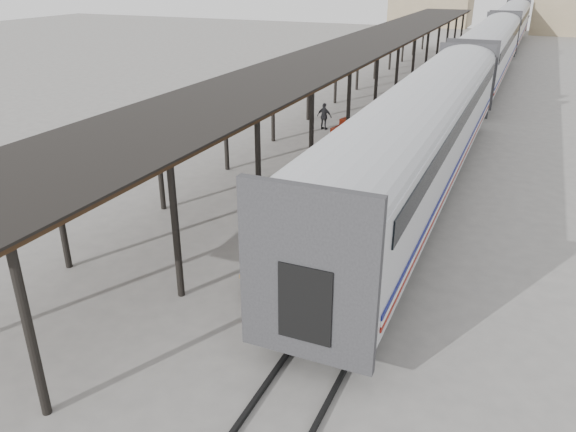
# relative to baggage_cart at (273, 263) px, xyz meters

# --- Properties ---
(ground) EXTENTS (160.00, 160.00, 0.00)m
(ground) POSITION_rel_baggage_cart_xyz_m (-0.74, 0.36, -0.65)
(ground) COLOR slate
(ground) RESTS_ON ground
(train) EXTENTS (3.45, 76.01, 4.01)m
(train) POSITION_rel_baggage_cart_xyz_m (2.45, 34.16, 2.04)
(train) COLOR silver
(train) RESTS_ON ground
(canopy) EXTENTS (4.90, 64.30, 4.15)m
(canopy) POSITION_rel_baggage_cart_xyz_m (-4.14, 24.36, 3.36)
(canopy) COLOR #422B19
(canopy) RESTS_ON ground
(rails) EXTENTS (1.54, 150.00, 0.12)m
(rails) POSITION_rel_baggage_cart_xyz_m (2.46, 34.36, -0.59)
(rails) COLOR black
(rails) RESTS_ON ground
(building_left) EXTENTS (12.00, 8.00, 6.00)m
(building_left) POSITION_rel_baggage_cart_xyz_m (-10.74, 82.36, 2.35)
(building_left) COLOR tan
(building_left) RESTS_ON ground
(baggage_cart) EXTENTS (1.65, 2.58, 0.86)m
(baggage_cart) POSITION_rel_baggage_cart_xyz_m (0.00, 0.00, 0.00)
(baggage_cart) COLOR brown
(baggage_cart) RESTS_ON ground
(suitcase_stack) EXTENTS (1.27, 1.23, 0.56)m
(suitcase_stack) POSITION_rel_baggage_cart_xyz_m (-0.18, 0.32, 0.40)
(suitcase_stack) COLOR #3A3A3D
(suitcase_stack) RESTS_ON baggage_cart
(luggage_tug) EXTENTS (1.18, 1.60, 1.27)m
(luggage_tug) POSITION_rel_baggage_cart_xyz_m (-2.51, 14.32, -0.06)
(luggage_tug) COLOR maroon
(luggage_tug) RESTS_ON ground
(porter) EXTENTS (0.64, 0.81, 1.95)m
(porter) POSITION_rel_baggage_cart_xyz_m (0.25, -0.65, 1.18)
(porter) COLOR navy
(porter) RESTS_ON baggage_cart
(pedestrian) EXTENTS (0.92, 0.46, 1.51)m
(pedestrian) POSITION_rel_baggage_cart_xyz_m (-4.51, 16.64, 0.11)
(pedestrian) COLOR black
(pedestrian) RESTS_ON ground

